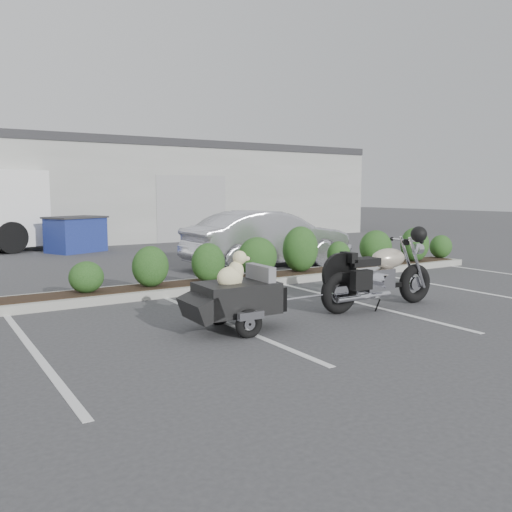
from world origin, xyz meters
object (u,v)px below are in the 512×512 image
pet_trailer (236,297)px  sedan (268,239)px  dumpster (76,234)px  motorcycle (380,276)px

pet_trailer → sedan: bearing=53.9°
dumpster → pet_trailer: bearing=-117.7°
motorcycle → pet_trailer: size_ratio=1.26×
dumpster → sedan: bearing=-86.4°
dumpster → motorcycle: bearing=-104.0°
motorcycle → sedan: sedan is taller
pet_trailer → dumpster: dumpster is taller
motorcycle → pet_trailer: bearing=-178.9°
sedan → pet_trailer: bearing=141.7°
pet_trailer → dumpster: (0.68, 11.49, 0.11)m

